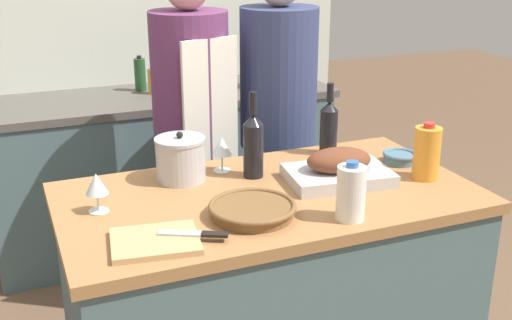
% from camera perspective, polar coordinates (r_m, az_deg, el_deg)
% --- Properties ---
extents(kitchen_island, '(1.42, 0.77, 0.89)m').
position_cam_1_polar(kitchen_island, '(2.41, 1.07, -12.65)').
color(kitchen_island, '#4C666B').
rests_on(kitchen_island, ground_plane).
extents(back_counter, '(1.91, 0.60, 0.89)m').
position_cam_1_polar(back_counter, '(3.70, -8.20, -0.83)').
color(back_counter, '#4C666B').
rests_on(back_counter, ground_plane).
extents(back_wall, '(2.41, 0.10, 2.55)m').
position_cam_1_polar(back_wall, '(3.84, -10.16, 12.60)').
color(back_wall, silver).
rests_on(back_wall, ground_plane).
extents(roasting_pan, '(0.39, 0.29, 0.12)m').
position_cam_1_polar(roasting_pan, '(2.30, 7.29, -0.76)').
color(roasting_pan, '#BCBCC1').
rests_on(roasting_pan, kitchen_island).
extents(wicker_basket, '(0.28, 0.28, 0.04)m').
position_cam_1_polar(wicker_basket, '(2.02, -0.32, -4.40)').
color(wicker_basket, brown).
rests_on(wicker_basket, kitchen_island).
extents(cutting_board, '(0.28, 0.24, 0.02)m').
position_cam_1_polar(cutting_board, '(1.87, -8.96, -7.15)').
color(cutting_board, tan).
rests_on(cutting_board, kitchen_island).
extents(stock_pot, '(0.18, 0.18, 0.18)m').
position_cam_1_polar(stock_pot, '(2.30, -6.72, 0.10)').
color(stock_pot, '#B7B7BC').
rests_on(stock_pot, kitchen_island).
extents(mixing_bowl, '(0.13, 0.13, 0.04)m').
position_cam_1_polar(mixing_bowl, '(2.54, 12.67, 0.26)').
color(mixing_bowl, slate).
rests_on(mixing_bowl, kitchen_island).
extents(juice_jug, '(0.10, 0.10, 0.21)m').
position_cam_1_polar(juice_jug, '(2.38, 14.94, 0.63)').
color(juice_jug, orange).
rests_on(juice_jug, kitchen_island).
extents(milk_jug, '(0.09, 0.09, 0.19)m').
position_cam_1_polar(milk_jug, '(2.00, 8.44, -2.89)').
color(milk_jug, white).
rests_on(milk_jug, kitchen_island).
extents(wine_bottle_green, '(0.07, 0.07, 0.29)m').
position_cam_1_polar(wine_bottle_green, '(2.57, 6.49, 3.00)').
color(wine_bottle_green, black).
rests_on(wine_bottle_green, kitchen_island).
extents(wine_bottle_dark, '(0.07, 0.07, 0.32)m').
position_cam_1_polar(wine_bottle_dark, '(2.30, -0.24, 1.44)').
color(wine_bottle_dark, black).
rests_on(wine_bottle_dark, kitchen_island).
extents(wine_glass_left, '(0.07, 0.07, 0.13)m').
position_cam_1_polar(wine_glass_left, '(2.08, -13.99, -2.17)').
color(wine_glass_left, silver).
rests_on(wine_glass_left, kitchen_island).
extents(wine_glass_right, '(0.07, 0.07, 0.13)m').
position_cam_1_polar(wine_glass_right, '(2.37, -3.06, 1.17)').
color(wine_glass_right, silver).
rests_on(wine_glass_right, kitchen_island).
extents(knife_chef, '(0.20, 0.12, 0.01)m').
position_cam_1_polar(knife_chef, '(1.88, -5.38, -6.54)').
color(knife_chef, '#B7B7BC').
rests_on(knife_chef, cutting_board).
extents(stand_mixer, '(0.18, 0.14, 0.35)m').
position_cam_1_polar(stand_mixer, '(3.63, 1.84, 8.67)').
color(stand_mixer, '#333842').
rests_on(stand_mixer, back_counter).
extents(condiment_bottle_tall, '(0.06, 0.06, 0.20)m').
position_cam_1_polar(condiment_bottle_tall, '(3.64, -10.27, 7.49)').
color(condiment_bottle_tall, '#234C28').
rests_on(condiment_bottle_tall, back_counter).
extents(condiment_bottle_short, '(0.05, 0.05, 0.16)m').
position_cam_1_polar(condiment_bottle_short, '(3.56, -9.16, 6.96)').
color(condiment_bottle_short, '#B28E2D').
rests_on(condiment_bottle_short, back_counter).
extents(person_cook_aproned, '(0.35, 0.37, 1.60)m').
position_cam_1_polar(person_cook_aproned, '(2.92, -5.67, 2.70)').
color(person_cook_aproned, beige).
rests_on(person_cook_aproned, ground_plane).
extents(person_cook_guest, '(0.36, 0.36, 1.60)m').
position_cam_1_polar(person_cook_guest, '(3.03, 1.98, 3.38)').
color(person_cook_guest, beige).
rests_on(person_cook_guest, ground_plane).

